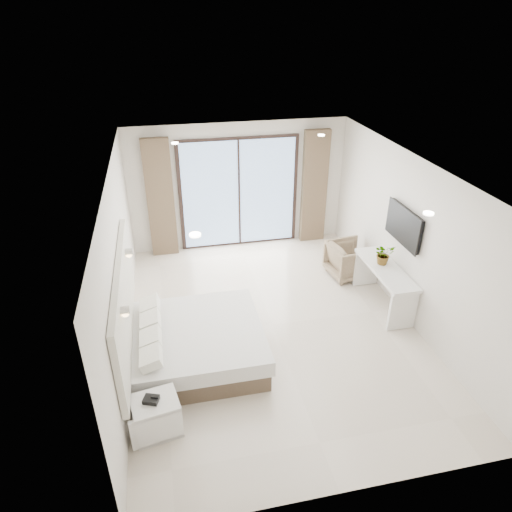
{
  "coord_description": "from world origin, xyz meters",
  "views": [
    {
      "loc": [
        -1.56,
        -5.98,
        4.71
      ],
      "look_at": [
        -0.2,
        0.4,
        1.13
      ],
      "focal_mm": 32.0,
      "sensor_mm": 36.0,
      "label": 1
    }
  ],
  "objects_px": {
    "bed": "(195,344)",
    "nightstand": "(157,416)",
    "armchair": "(349,258)",
    "console_desk": "(385,278)"
  },
  "relations": [
    {
      "from": "bed",
      "to": "console_desk",
      "type": "xyz_separation_m",
      "value": [
        3.37,
        0.74,
        0.27
      ]
    },
    {
      "from": "nightstand",
      "to": "console_desk",
      "type": "distance_m",
      "value": 4.45
    },
    {
      "from": "console_desk",
      "to": "armchair",
      "type": "distance_m",
      "value": 1.13
    },
    {
      "from": "nightstand",
      "to": "console_desk",
      "type": "bearing_deg",
      "value": 16.52
    },
    {
      "from": "armchair",
      "to": "bed",
      "type": "bearing_deg",
      "value": 112.48
    },
    {
      "from": "bed",
      "to": "nightstand",
      "type": "relative_size",
      "value": 3.1
    },
    {
      "from": "nightstand",
      "to": "console_desk",
      "type": "height_order",
      "value": "console_desk"
    },
    {
      "from": "console_desk",
      "to": "nightstand",
      "type": "bearing_deg",
      "value": -153.5
    },
    {
      "from": "bed",
      "to": "nightstand",
      "type": "height_order",
      "value": "bed"
    },
    {
      "from": "bed",
      "to": "nightstand",
      "type": "distance_m",
      "value": 1.38
    }
  ]
}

